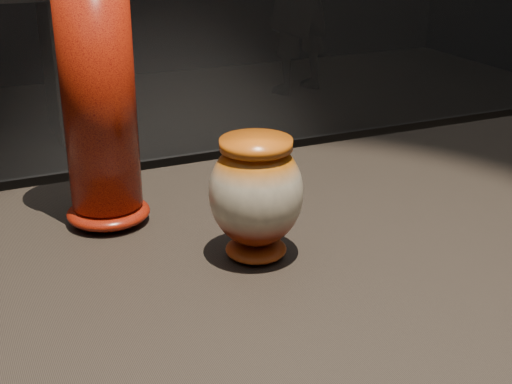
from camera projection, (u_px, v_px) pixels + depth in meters
main_vase at (256, 194)px, 0.96m from camera, size 0.15×0.15×0.17m
tall_vase at (99, 99)px, 1.03m from camera, size 0.14×0.14×0.40m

